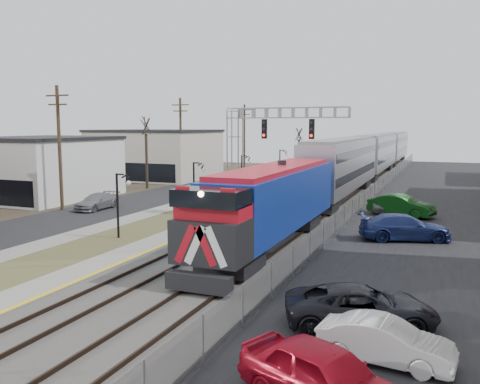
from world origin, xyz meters
The scene contains 22 objects.
street_west centered at (-11.50, 35.00, 0.02)m, with size 7.00×120.00×0.04m, color black.
sidewalk centered at (-7.00, 35.00, 0.04)m, with size 2.00×120.00×0.08m, color gray.
grass_median centered at (-4.00, 35.00, 0.03)m, with size 4.00×120.00×0.06m, color #4C4E2A.
platform centered at (-1.00, 35.00, 0.12)m, with size 2.00×120.00×0.24m, color gray.
ballast_bed centered at (4.00, 35.00, 0.10)m, with size 8.00×120.00×0.20m, color #595651.
parking_lot centered at (16.00, 35.00, 0.02)m, with size 16.00×120.00×0.04m, color black.
platform_edge centered at (-0.12, 35.00, 0.24)m, with size 0.24×120.00×0.01m, color gold.
track_near centered at (2.00, 35.00, 0.28)m, with size 1.58×120.00×0.15m.
track_far centered at (5.50, 35.00, 0.28)m, with size 1.58×120.00×0.15m.
train centered at (5.50, 54.48, 2.92)m, with size 3.00×85.85×5.33m.
signal_gantry centered at (1.22, 27.99, 5.59)m, with size 9.00×1.07×8.15m.
lampposts centered at (-4.00, 18.29, 2.00)m, with size 0.14×62.14×4.00m.
utility_poles centered at (-14.50, 25.00, 5.00)m, with size 0.28×80.28×10.00m.
fence centered at (8.20, 35.00, 0.80)m, with size 0.04×120.00×1.60m, color gray.
bare_trees centered at (-12.66, 38.91, 2.70)m, with size 12.30×42.30×5.95m.
car_lot_a centered at (11.86, 4.24, 0.79)m, with size 1.86×4.63×1.58m, color red.
car_lot_b centered at (12.93, 7.25, 0.64)m, with size 1.35×3.87×1.28m, color white.
car_lot_c centered at (11.87, 9.61, 0.71)m, with size 2.36×5.12×1.42m, color black.
car_lot_d centered at (12.18, 24.07, 0.77)m, with size 2.17×5.34×1.55m, color navy.
car_lot_e centered at (11.04, 32.65, 0.64)m, with size 1.52×3.78×1.29m, color slate.
car_lot_f centered at (11.28, 32.40, 0.81)m, with size 1.70×4.89×1.61m, color #0D4110.
car_street_b centered at (-12.06, 26.30, 0.64)m, with size 1.80×4.44×1.29m, color gray.
Camera 1 is at (14.34, -7.24, 6.86)m, focal length 38.00 mm.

